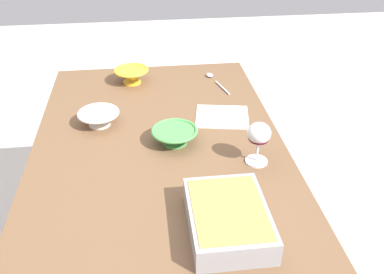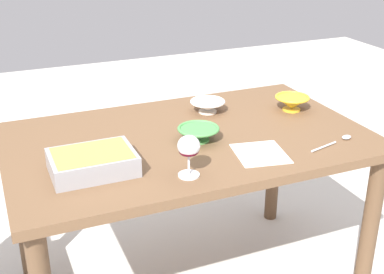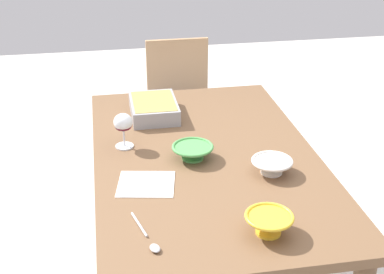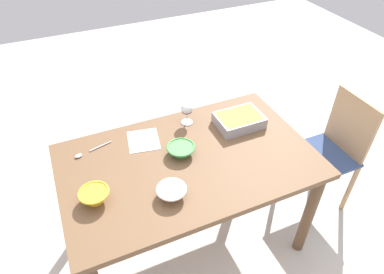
% 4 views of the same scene
% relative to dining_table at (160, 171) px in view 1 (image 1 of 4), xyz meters
% --- Properties ---
extents(dining_table, '(1.46, 0.90, 0.77)m').
position_rel_dining_table_xyz_m(dining_table, '(0.00, 0.00, 0.00)').
color(dining_table, brown).
rests_on(dining_table, ground_plane).
extents(wine_glass, '(0.08, 0.08, 0.15)m').
position_rel_dining_table_xyz_m(wine_glass, '(0.13, 0.32, 0.21)').
color(wine_glass, white).
rests_on(wine_glass, dining_table).
extents(casserole_dish, '(0.29, 0.21, 0.07)m').
position_rel_dining_table_xyz_m(casserole_dish, '(0.43, 0.16, 0.15)').
color(casserole_dish, '#99999E').
rests_on(casserole_dish, dining_table).
extents(mixing_bowl, '(0.16, 0.16, 0.06)m').
position_rel_dining_table_xyz_m(mixing_bowl, '(-0.19, -0.22, 0.14)').
color(mixing_bowl, white).
rests_on(mixing_bowl, dining_table).
extents(small_bowl, '(0.17, 0.17, 0.06)m').
position_rel_dining_table_xyz_m(small_bowl, '(-0.02, 0.06, 0.14)').
color(small_bowl, '#4C994C').
rests_on(small_bowl, dining_table).
extents(serving_bowl, '(0.16, 0.16, 0.07)m').
position_rel_dining_table_xyz_m(serving_bowl, '(-0.55, -0.09, 0.14)').
color(serving_bowl, yellow).
rests_on(serving_bowl, dining_table).
extents(serving_spoon, '(0.23, 0.08, 0.01)m').
position_rel_dining_table_xyz_m(serving_spoon, '(-0.53, 0.28, 0.11)').
color(serving_spoon, silver).
rests_on(serving_spoon, dining_table).
extents(napkin, '(0.22, 0.24, 0.00)m').
position_rel_dining_table_xyz_m(napkin, '(-0.19, 0.26, 0.11)').
color(napkin, white).
rests_on(napkin, dining_table).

